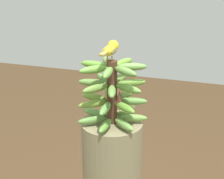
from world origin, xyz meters
TOP-DOWN VIEW (x-y plane):
  - banana_bunch at (-0.00, -0.00)m, footprint 0.31×0.31m
  - perched_bird at (0.02, 0.01)m, footprint 0.18×0.05m

SIDE VIEW (x-z plane):
  - banana_bunch at x=0.00m, z-range 1.12..1.41m
  - perched_bird at x=0.02m, z-range 1.41..1.49m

